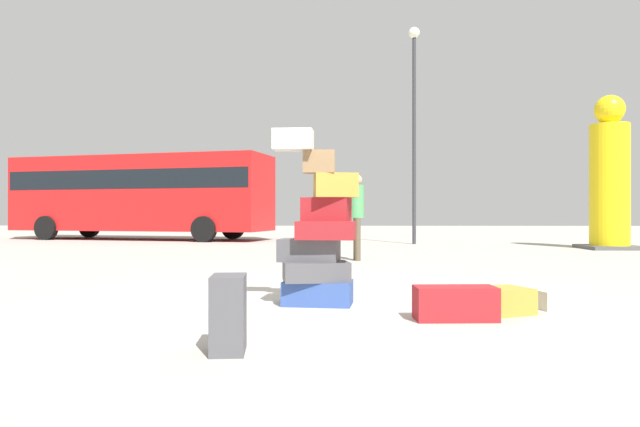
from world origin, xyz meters
TOP-DOWN VIEW (x-y plane):
  - ground_plane at (0.00, 0.00)m, footprint 80.00×80.00m
  - suitcase_tower at (0.01, -0.22)m, footprint 0.91×0.63m
  - suitcase_maroon_upright_blue at (1.30, -1.07)m, footprint 0.76×0.37m
  - suitcase_tan_foreground_near at (1.78, -0.74)m, footprint 0.73×0.63m
  - suitcase_cream_right_side at (2.54, -0.33)m, footprint 0.69×0.58m
  - suitcase_charcoal_behind_tower at (-0.56, -2.34)m, footprint 0.27×0.39m
  - person_bearded_onlooker at (0.64, 5.56)m, footprint 0.30×0.34m
  - yellow_dummy_statue at (7.85, 9.63)m, footprint 1.46×1.46m
  - parked_bus at (-7.27, 15.04)m, footprint 10.31×4.70m
  - lamp_post at (2.74, 12.06)m, footprint 0.36×0.36m

SIDE VIEW (x-z plane):
  - ground_plane at x=0.00m, z-range 0.00..0.00m
  - suitcase_cream_right_side at x=2.54m, z-range 0.00..0.19m
  - suitcase_tan_foreground_near at x=1.78m, z-range 0.00..0.25m
  - suitcase_maroon_upright_blue at x=1.30m, z-range 0.00..0.31m
  - suitcase_charcoal_behind_tower at x=-0.56m, z-range 0.00..0.55m
  - suitcase_tower at x=0.01m, z-range -0.24..1.64m
  - person_bearded_onlooker at x=0.64m, z-range 0.18..1.99m
  - parked_bus at x=-7.27m, z-range 0.26..3.41m
  - yellow_dummy_statue at x=7.85m, z-range -0.23..4.07m
  - lamp_post at x=2.74m, z-range 0.98..8.04m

